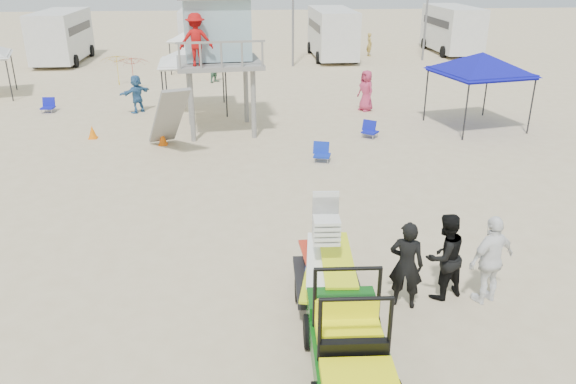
{
  "coord_description": "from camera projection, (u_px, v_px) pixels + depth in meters",
  "views": [
    {
      "loc": [
        -0.61,
        -9.15,
        6.39
      ],
      "look_at": [
        0.5,
        3.0,
        1.3
      ],
      "focal_mm": 35.0,
      "sensor_mm": 36.0,
      "label": 1
    }
  ],
  "objects": [
    {
      "name": "distant_beachgoers",
      "position": [
        250.0,
        79.0,
        27.86
      ],
      "size": [
        14.79,
        16.0,
        1.82
      ],
      "color": "#B43356",
      "rests_on": "ground"
    },
    {
      "name": "canopy_white_a",
      "position": [
        192.0,
        48.0,
        24.44
      ],
      "size": [
        2.99,
        2.99,
        3.35
      ],
      "color": "black",
      "rests_on": "ground"
    },
    {
      "name": "rv_far_right",
      "position": [
        452.0,
        27.0,
        40.44
      ],
      "size": [
        2.64,
        6.6,
        3.25
      ],
      "color": "silver",
      "rests_on": "ground"
    },
    {
      "name": "rv_far_left",
      "position": [
        61.0,
        34.0,
        36.79
      ],
      "size": [
        2.64,
        6.8,
        3.25
      ],
      "color": "silver",
      "rests_on": "ground"
    },
    {
      "name": "man_left",
      "position": [
        406.0,
        265.0,
        10.86
      ],
      "size": [
        0.78,
        0.65,
        1.82
      ],
      "primitive_type": "imported",
      "rotation": [
        0.0,
        0.0,
        2.76
      ],
      "color": "black",
      "rests_on": "ground"
    },
    {
      "name": "man_mid",
      "position": [
        444.0,
        256.0,
        11.16
      ],
      "size": [
        1.08,
        0.97,
        1.82
      ],
      "primitive_type": "imported",
      "rotation": [
        0.0,
        0.0,
        3.52
      ],
      "color": "black",
      "rests_on": "ground"
    },
    {
      "name": "light_pole_left",
      "position": [
        293.0,
        1.0,
        34.45
      ],
      "size": [
        0.14,
        0.14,
        8.0
      ],
      "primitive_type": "cylinder",
      "color": "slate",
      "rests_on": "ground"
    },
    {
      "name": "surf_trailer",
      "position": [
        326.0,
        264.0,
        11.03
      ],
      "size": [
        1.34,
        2.35,
        2.05
      ],
      "color": "black",
      "rests_on": "ground"
    },
    {
      "name": "beach_chair_c",
      "position": [
        369.0,
        129.0,
        21.63
      ],
      "size": [
        0.73,
        0.84,
        0.64
      ],
      "color": "#0F18A9",
      "rests_on": "ground"
    },
    {
      "name": "rv_mid_right",
      "position": [
        332.0,
        31.0,
        38.3
      ],
      "size": [
        2.64,
        7.0,
        3.25
      ],
      "color": "silver",
      "rests_on": "ground"
    },
    {
      "name": "cone_near",
      "position": [
        92.0,
        132.0,
        21.46
      ],
      "size": [
        0.34,
        0.34,
        0.5
      ],
      "primitive_type": "cone",
      "color": "orange",
      "rests_on": "ground"
    },
    {
      "name": "canopy_blue",
      "position": [
        482.0,
        56.0,
        21.94
      ],
      "size": [
        3.65,
        3.65,
        3.41
      ],
      "color": "black",
      "rests_on": "ground"
    },
    {
      "name": "cone_far",
      "position": [
        163.0,
        138.0,
        20.71
      ],
      "size": [
        0.34,
        0.34,
        0.5
      ],
      "primitive_type": "cone",
      "color": "#F36007",
      "rests_on": "ground"
    },
    {
      "name": "umbrella_b",
      "position": [
        118.0,
        70.0,
        30.29
      ],
      "size": [
        2.55,
        2.55,
        1.64
      ],
      "primitive_type": "imported",
      "rotation": [
        0.0,
        0.0,
        0.76
      ],
      "color": "yellow",
      "rests_on": "ground"
    },
    {
      "name": "rv_mid_left",
      "position": [
        201.0,
        30.0,
        38.93
      ],
      "size": [
        2.65,
        6.5,
        3.25
      ],
      "color": "silver",
      "rests_on": "ground"
    },
    {
      "name": "beach_chair_a",
      "position": [
        48.0,
        105.0,
        25.15
      ],
      "size": [
        0.57,
        0.61,
        0.64
      ],
      "color": "#1014AE",
      "rests_on": "ground"
    },
    {
      "name": "canopy_white_c",
      "position": [
        196.0,
        28.0,
        33.33
      ],
      "size": [
        3.24,
        3.24,
        3.11
      ],
      "color": "black",
      "rests_on": "ground"
    },
    {
      "name": "man_right",
      "position": [
        491.0,
        260.0,
        10.99
      ],
      "size": [
        1.18,
        0.84,
        1.86
      ],
      "primitive_type": "imported",
      "rotation": [
        0.0,
        0.0,
        3.54
      ],
      "color": "white",
      "rests_on": "ground"
    },
    {
      "name": "lifeguard_tower",
      "position": [
        215.0,
        34.0,
        21.16
      ],
      "size": [
        3.45,
        3.45,
        5.04
      ],
      "color": "gray",
      "rests_on": "ground"
    },
    {
      "name": "beach_chair_b",
      "position": [
        322.0,
        152.0,
        19.07
      ],
      "size": [
        0.66,
        0.72,
        0.64
      ],
      "color": "#102BAF",
      "rests_on": "ground"
    },
    {
      "name": "umbrella_a",
      "position": [
        133.0,
        73.0,
        29.27
      ],
      "size": [
        2.2,
        2.23,
        1.7
      ],
      "primitive_type": "imported",
      "rotation": [
        0.0,
        0.0,
        -0.2
      ],
      "color": "red",
      "rests_on": "ground"
    },
    {
      "name": "utility_cart",
      "position": [
        349.0,
        337.0,
        8.88
      ],
      "size": [
        1.32,
        2.44,
        1.82
      ],
      "color": "#0C4D11",
      "rests_on": "ground"
    },
    {
      "name": "ground",
      "position": [
        276.0,
        313.0,
        10.92
      ],
      "size": [
        140.0,
        140.0,
        0.0
      ],
      "primitive_type": "plane",
      "color": "beige",
      "rests_on": "ground"
    }
  ]
}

